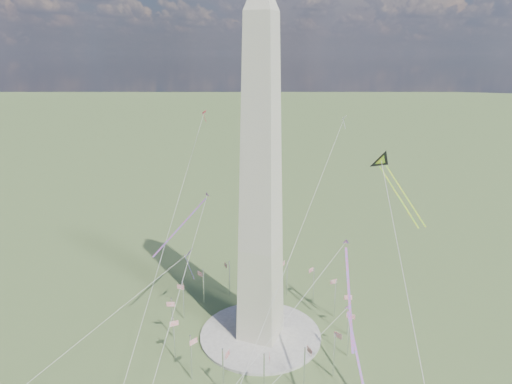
% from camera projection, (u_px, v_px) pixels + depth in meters
% --- Properties ---
extents(ground, '(2000.00, 2000.00, 0.00)m').
position_uv_depth(ground, '(260.00, 336.00, 136.44)').
color(ground, '#4D6633').
rests_on(ground, ground).
extents(plaza, '(36.00, 36.00, 0.80)m').
position_uv_depth(plaza, '(260.00, 335.00, 136.32)').
color(plaza, beige).
rests_on(plaza, ground).
extents(washington_monument, '(15.56, 15.56, 100.00)m').
position_uv_depth(washington_monument, '(261.00, 182.00, 122.47)').
color(washington_monument, '#BCB89D').
rests_on(washington_monument, plaza).
extents(flagpole_ring, '(54.40, 54.40, 13.00)m').
position_uv_depth(flagpole_ring, '(261.00, 314.00, 134.32)').
color(flagpole_ring, white).
rests_on(flagpole_ring, ground).
extents(kite_delta_black, '(16.69, 17.10, 16.03)m').
position_uv_depth(kite_delta_black, '(384.00, 165.00, 120.71)').
color(kite_delta_black, black).
rests_on(kite_delta_black, ground).
extents(kite_diamond_purple, '(1.96, 3.48, 10.87)m').
position_uv_depth(kite_diamond_purple, '(189.00, 256.00, 138.64)').
color(kite_diamond_purple, '#381664').
rests_on(kite_diamond_purple, ground).
extents(kite_streamer_left, '(8.04, 23.45, 16.50)m').
position_uv_depth(kite_streamer_left, '(348.00, 277.00, 107.62)').
color(kite_streamer_left, '#FF2832').
rests_on(kite_streamer_left, ground).
extents(kite_streamer_mid, '(8.87, 19.72, 14.25)m').
position_uv_depth(kite_streamer_mid, '(189.00, 216.00, 131.03)').
color(kite_streamer_mid, '#FF2832').
rests_on(kite_streamer_mid, ground).
extents(kite_streamer_right, '(9.03, 17.42, 12.86)m').
position_uv_depth(kite_streamer_right, '(353.00, 337.00, 117.67)').
color(kite_streamer_right, '#FF2832').
rests_on(kite_streamer_right, ground).
extents(kite_small_red, '(1.38, 2.05, 4.37)m').
position_uv_depth(kite_small_red, '(204.00, 114.00, 158.91)').
color(kite_small_red, red).
rests_on(kite_small_red, ground).
extents(kite_small_white, '(1.49, 2.24, 4.78)m').
position_uv_depth(kite_small_white, '(344.00, 119.00, 154.15)').
color(kite_small_white, white).
rests_on(kite_small_white, ground).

